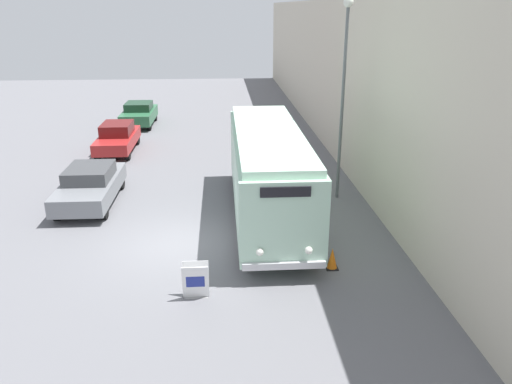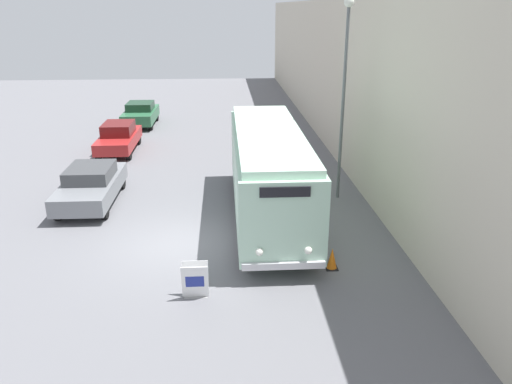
{
  "view_description": "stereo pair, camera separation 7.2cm",
  "coord_description": "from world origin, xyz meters",
  "px_view_note": "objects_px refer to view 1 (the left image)",
  "views": [
    {
      "loc": [
        1.53,
        -14.7,
        7.24
      ],
      "look_at": [
        2.54,
        -0.25,
        1.86
      ],
      "focal_mm": 35.0,
      "sensor_mm": 36.0,
      "label": 1
    },
    {
      "loc": [
        1.6,
        -14.71,
        7.24
      ],
      "look_at": [
        2.54,
        -0.25,
        1.86
      ],
      "focal_mm": 35.0,
      "sensor_mm": 36.0,
      "label": 2
    }
  ],
  "objects_px": {
    "sign_board": "(196,281)",
    "streetlamp": "(344,77)",
    "parked_car_near": "(90,185)",
    "traffic_cone": "(332,259)",
    "parked_car_far": "(139,114)",
    "vintage_bus": "(268,169)",
    "parked_car_mid": "(117,137)"
  },
  "relations": [
    {
      "from": "streetlamp",
      "to": "parked_car_far",
      "type": "distance_m",
      "value": 17.44
    },
    {
      "from": "sign_board",
      "to": "parked_car_mid",
      "type": "xyz_separation_m",
      "value": [
        -4.72,
        14.54,
        0.31
      ]
    },
    {
      "from": "parked_car_mid",
      "to": "parked_car_far",
      "type": "relative_size",
      "value": 1.07
    },
    {
      "from": "sign_board",
      "to": "traffic_cone",
      "type": "distance_m",
      "value": 4.13
    },
    {
      "from": "parked_car_mid",
      "to": "parked_car_far",
      "type": "bearing_deg",
      "value": 88.29
    },
    {
      "from": "parked_car_near",
      "to": "parked_car_mid",
      "type": "xyz_separation_m",
      "value": [
        -0.34,
        7.43,
        0.03
      ]
    },
    {
      "from": "vintage_bus",
      "to": "parked_car_mid",
      "type": "relative_size",
      "value": 2.17
    },
    {
      "from": "streetlamp",
      "to": "parked_car_near",
      "type": "bearing_deg",
      "value": 179.78
    },
    {
      "from": "parked_car_far",
      "to": "vintage_bus",
      "type": "bearing_deg",
      "value": -65.48
    },
    {
      "from": "parked_car_far",
      "to": "traffic_cone",
      "type": "distance_m",
      "value": 21.33
    },
    {
      "from": "parked_car_mid",
      "to": "parked_car_far",
      "type": "distance_m",
      "value": 6.31
    },
    {
      "from": "streetlamp",
      "to": "parked_car_mid",
      "type": "distance_m",
      "value": 13.19
    },
    {
      "from": "parked_car_mid",
      "to": "traffic_cone",
      "type": "distance_m",
      "value": 15.84
    },
    {
      "from": "parked_car_far",
      "to": "streetlamp",
      "type": "bearing_deg",
      "value": -53.74
    },
    {
      "from": "parked_car_far",
      "to": "traffic_cone",
      "type": "bearing_deg",
      "value": -66.12
    },
    {
      "from": "vintage_bus",
      "to": "parked_car_near",
      "type": "distance_m",
      "value": 7.1
    },
    {
      "from": "parked_car_near",
      "to": "traffic_cone",
      "type": "bearing_deg",
      "value": -34.69
    },
    {
      "from": "parked_car_far",
      "to": "traffic_cone",
      "type": "relative_size",
      "value": 6.42
    },
    {
      "from": "streetlamp",
      "to": "parked_car_mid",
      "type": "relative_size",
      "value": 1.69
    },
    {
      "from": "traffic_cone",
      "to": "streetlamp",
      "type": "bearing_deg",
      "value": 75.92
    },
    {
      "from": "vintage_bus",
      "to": "traffic_cone",
      "type": "distance_m",
      "value": 4.54
    },
    {
      "from": "traffic_cone",
      "to": "parked_car_near",
      "type": "bearing_deg",
      "value": 144.88
    },
    {
      "from": "sign_board",
      "to": "streetlamp",
      "type": "bearing_deg",
      "value": 52.74
    },
    {
      "from": "sign_board",
      "to": "streetlamp",
      "type": "relative_size",
      "value": 0.13
    },
    {
      "from": "vintage_bus",
      "to": "parked_car_near",
      "type": "height_order",
      "value": "vintage_bus"
    },
    {
      "from": "vintage_bus",
      "to": "streetlamp",
      "type": "xyz_separation_m",
      "value": [
        2.98,
        1.79,
        2.99
      ]
    },
    {
      "from": "streetlamp",
      "to": "parked_car_mid",
      "type": "height_order",
      "value": "streetlamp"
    },
    {
      "from": "vintage_bus",
      "to": "parked_car_near",
      "type": "xyz_separation_m",
      "value": [
        -6.77,
        1.83,
        -1.07
      ]
    },
    {
      "from": "parked_car_near",
      "to": "parked_car_far",
      "type": "distance_m",
      "value": 13.74
    },
    {
      "from": "sign_board",
      "to": "parked_car_near",
      "type": "xyz_separation_m",
      "value": [
        -4.37,
        7.11,
        0.27
      ]
    },
    {
      "from": "sign_board",
      "to": "parked_car_far",
      "type": "distance_m",
      "value": 21.33
    },
    {
      "from": "parked_car_near",
      "to": "parked_car_far",
      "type": "bearing_deg",
      "value": 91.06
    }
  ]
}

